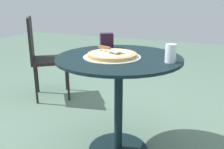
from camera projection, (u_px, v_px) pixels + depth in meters
name	position (u px, v px, depth m)	size (l,w,h in m)	color
patio_table	(119.00, 83.00, 1.70)	(0.84, 0.84, 0.73)	black
pizza_on_tray	(112.00, 55.00, 1.62)	(0.38, 0.38, 0.04)	silver
pizza_server	(109.00, 49.00, 1.63)	(0.13, 0.21, 0.02)	silver
drinking_cup	(171.00, 53.00, 1.47)	(0.07, 0.07, 0.11)	white
napkin_dispenser	(107.00, 41.00, 1.90)	(0.10, 0.07, 0.11)	black
patio_chair_far	(42.00, 53.00, 2.70)	(0.56, 0.56, 0.91)	black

